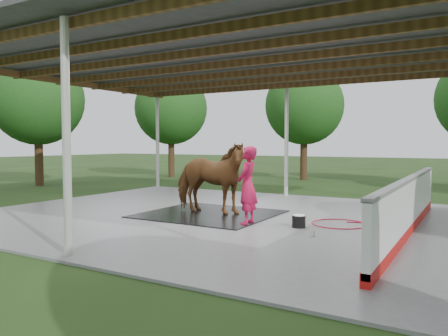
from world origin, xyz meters
The scene contains 12 objects.
ground centered at (0.00, 0.00, 0.00)m, with size 100.00×100.00×0.00m, color #1E3814.
concrete_slab centered at (0.00, 0.00, 0.03)m, with size 12.00×10.00×0.05m, color slate.
pavilion_structure centered at (0.00, 0.00, 3.97)m, with size 12.60×10.60×4.05m.
dasher_board centered at (4.60, 0.00, 0.59)m, with size 0.16×8.00×1.15m.
tree_belt centered at (0.30, 0.90, 3.79)m, with size 28.00×28.00×5.80m.
rubber_mat centered at (-0.18, -0.07, 0.06)m, with size 3.23×3.02×0.02m, color black.
horse centered at (-0.18, -0.07, 0.99)m, with size 0.99×2.16×1.83m, color brown.
handler centered at (1.30, -0.80, 0.93)m, with size 0.65×0.42×1.77m, color #B1123E.
wash_bucket centered at (2.44, -0.58, 0.19)m, with size 0.29×0.29×0.27m.
soap_bottle_a centered at (3.68, 0.19, 0.20)m, with size 0.11×0.11×0.29m, color silver.
soap_bottle_b centered at (2.99, -1.31, 0.15)m, with size 0.09×0.09×0.19m, color #338CD8.
hose_coil centered at (3.47, 0.35, 0.06)m, with size 2.12×1.39×0.02m.
Camera 1 is at (5.77, -9.53, 1.89)m, focal length 35.00 mm.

